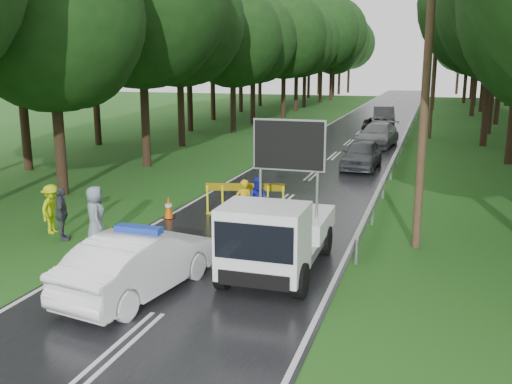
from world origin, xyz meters
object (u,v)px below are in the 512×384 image
at_px(work_truck, 276,235).
at_px(officer, 244,203).
at_px(queue_car_second, 378,135).
at_px(queue_car_fourth, 384,116).
at_px(queue_car_third, 377,126).
at_px(barrier, 245,191).
at_px(queue_car_first, 362,154).
at_px(police_sedan, 140,263).
at_px(civilian, 259,201).

relative_size(work_truck, officer, 3.01).
height_order(queue_car_second, queue_car_fourth, queue_car_fourth).
xyz_separation_m(officer, queue_car_third, (1.75, 26.20, -0.15)).
bearing_deg(barrier, queue_car_second, 67.32).
xyz_separation_m(barrier, queue_car_first, (2.82, 10.53, -0.15)).
xyz_separation_m(officer, queue_car_first, (2.40, 11.91, -0.07)).
height_order(barrier, queue_car_third, queue_car_third).
bearing_deg(queue_car_second, police_sedan, -90.04).
height_order(barrier, civilian, civilian).
height_order(civilian, queue_car_third, civilian).
distance_m(queue_car_third, queue_car_fourth, 6.84).
bearing_deg(police_sedan, queue_car_second, -86.64).
bearing_deg(officer, queue_car_fourth, -125.13).
height_order(police_sedan, work_truck, work_truck).
xyz_separation_m(barrier, queue_car_fourth, (2.06, 31.66, -0.08)).
bearing_deg(queue_car_second, work_truck, -84.21).
xyz_separation_m(barrier, queue_car_second, (2.81, 18.82, -0.13)).
relative_size(barrier, officer, 1.71).
xyz_separation_m(barrier, civilian, (0.81, -0.93, -0.07)).
relative_size(queue_car_first, queue_car_second, 0.83).
bearing_deg(queue_car_first, queue_car_third, 94.68).
distance_m(officer, queue_car_fourth, 33.08).
bearing_deg(queue_car_fourth, barrier, -100.78).
relative_size(barrier, queue_car_third, 0.58).
relative_size(civilian, queue_car_third, 0.34).
height_order(civilian, queue_car_first, civilian).
relative_size(barrier, queue_car_first, 0.64).
xyz_separation_m(barrier, queue_car_third, (2.17, 24.82, -0.23)).
height_order(officer, queue_car_third, officer).
height_order(work_truck, barrier, work_truck).
bearing_deg(police_sedan, civilian, -88.26).
distance_m(police_sedan, barrier, 7.49).
relative_size(civilian, queue_car_fourth, 0.33).
relative_size(officer, civilian, 1.00).
bearing_deg(police_sedan, work_truck, -130.88).
height_order(barrier, queue_car_fourth, queue_car_fourth).
relative_size(officer, queue_car_fourth, 0.33).
height_order(work_truck, queue_car_first, work_truck).
height_order(work_truck, queue_car_fourth, work_truck).
bearing_deg(civilian, barrier, 115.52).
distance_m(barrier, queue_car_second, 19.03).
height_order(officer, queue_car_fourth, queue_car_fourth).
height_order(police_sedan, queue_car_third, police_sedan).
bearing_deg(queue_car_first, queue_car_second, 92.09).
distance_m(barrier, officer, 1.44).
xyz_separation_m(queue_car_second, queue_car_third, (-0.65, 6.00, -0.10)).
relative_size(police_sedan, queue_car_first, 1.11).
xyz_separation_m(civilian, queue_car_first, (2.01, 11.47, -0.07)).
height_order(police_sedan, officer, police_sedan).
xyz_separation_m(queue_car_first, queue_car_third, (-0.65, 14.29, -0.08)).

